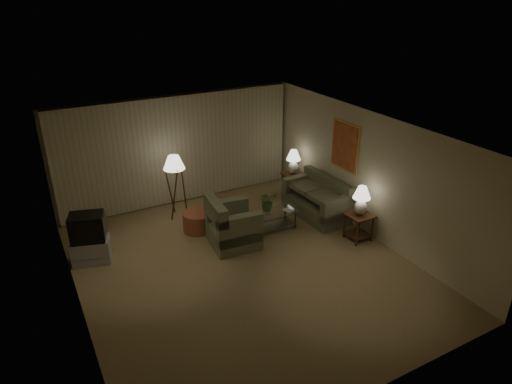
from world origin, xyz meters
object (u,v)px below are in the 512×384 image
crt_tv (87,227)px  table_lamp_near (361,198)px  ottoman (198,221)px  floor_lamp (176,185)px  vase (268,211)px  tv_cabinet (91,250)px  side_table_near (359,222)px  table_lamp_far (293,160)px  sofa (316,201)px  side_table_far (293,180)px  coffee_table (273,218)px  armchair (233,226)px

crt_tv → table_lamp_near: bearing=-2.4°
crt_tv → ottoman: (2.32, 0.17, -0.55)m
floor_lamp → ottoman: 1.05m
ottoman → vase: 1.58m
tv_cabinet → ottoman: tv_cabinet is taller
crt_tv → side_table_near: bearing=-2.4°
table_lamp_far → crt_tv: table_lamp_far is taller
side_table_near → tv_cabinet: (-5.20, 1.85, -0.16)m
sofa → table_lamp_near: size_ratio=2.69×
sofa → tv_cabinet: bearing=-98.1°
side_table_far → coffee_table: bearing=-135.6°
coffee_table → tv_cabinet: size_ratio=1.25×
armchair → coffee_table: size_ratio=1.15×
table_lamp_near → coffee_table: size_ratio=0.63×
sofa → crt_tv: size_ratio=2.35×
side_table_near → armchair: bearing=155.5°
tv_cabinet → floor_lamp: bearing=42.8°
ottoman → vase: size_ratio=4.35×
table_lamp_far → vase: 2.09m
armchair → side_table_far: bearing=-52.9°
table_lamp_near → vase: 2.03m
armchair → coffee_table: 1.08m
vase → table_lamp_far: bearing=41.5°
side_table_near → side_table_far: 2.60m
side_table_far → tv_cabinet: side_table_far is taller
tv_cabinet → crt_tv: bearing=107.1°
side_table_near → crt_tv: crt_tv is taller
armchair → vase: size_ratio=7.79×
coffee_table → table_lamp_far: bearing=44.4°
side_table_near → side_table_far: (-0.00, 2.60, -0.01)m
side_table_far → table_lamp_near: 2.66m
side_table_far → ottoman: (-2.88, -0.58, -0.18)m
side_table_far → table_lamp_far: (0.00, 0.00, 0.57)m
side_table_far → table_lamp_far: table_lamp_far is taller
table_lamp_far → crt_tv: size_ratio=0.85×
table_lamp_near → coffee_table: bearing=137.8°
armchair → crt_tv: crt_tv is taller
floor_lamp → coffee_table: bearing=-44.3°
table_lamp_near → floor_lamp: 4.20m
tv_cabinet → table_lamp_far: bearing=25.4°
armchair → table_lamp_near: table_lamp_near is taller
tv_cabinet → floor_lamp: floor_lamp is taller
side_table_near → coffee_table: (-1.38, 1.25, -0.13)m
coffee_table → vase: 0.26m
sofa → tv_cabinet: size_ratio=2.10×
table_lamp_near → tv_cabinet: (-5.20, 1.85, -0.73)m
table_lamp_far → tv_cabinet: bearing=-171.8°
armchair → ottoman: bearing=31.7°
table_lamp_near → ottoman: bearing=145.0°
table_lamp_far → floor_lamp: bearing=174.8°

